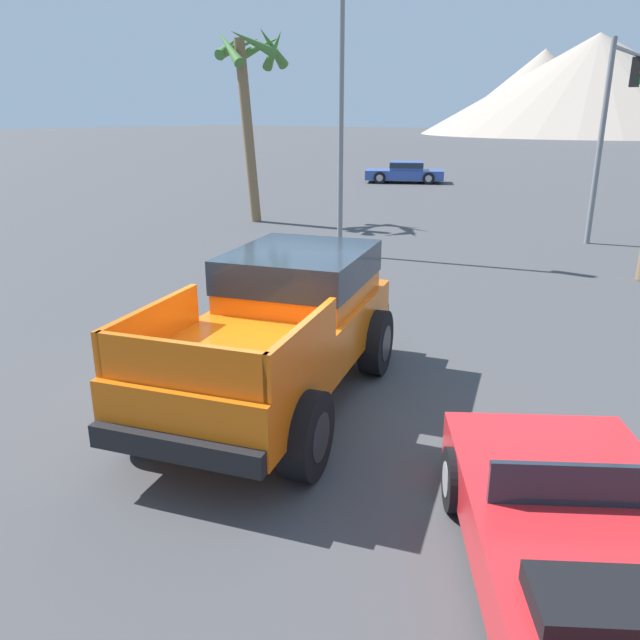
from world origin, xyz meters
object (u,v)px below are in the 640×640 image
object	(u,v)px
traffic_light_main	(618,103)
street_lamp_post	(341,86)
parked_car_blue	(405,172)
orange_pickup_truck	(284,320)
palm_tree_tall	(250,77)
red_convertible_car	(600,569)

from	to	relation	value
traffic_light_main	street_lamp_post	distance (m)	8.92
parked_car_blue	traffic_light_main	xyz separation A→B (m)	(13.00, -10.77, 3.43)
orange_pickup_truck	traffic_light_main	size ratio (longest dim) A/B	0.94
traffic_light_main	street_lamp_post	world-z (taller)	street_lamp_post
orange_pickup_truck	palm_tree_tall	size ratio (longest dim) A/B	0.84
palm_tree_tall	street_lamp_post	bearing A→B (deg)	-26.48
traffic_light_main	street_lamp_post	xyz separation A→B (m)	(-5.16, -7.27, 0.37)
traffic_light_main	palm_tree_tall	distance (m)	11.74
traffic_light_main	palm_tree_tall	world-z (taller)	palm_tree_tall
street_lamp_post	palm_tree_tall	xyz separation A→B (m)	(-5.68, 2.83, 0.50)
orange_pickup_truck	palm_tree_tall	xyz separation A→B (m)	(-10.22, 10.80, 3.80)
parked_car_blue	street_lamp_post	world-z (taller)	street_lamp_post
parked_car_blue	street_lamp_post	size ratio (longest dim) A/B	0.65
red_convertible_car	parked_car_blue	xyz separation A→B (m)	(-16.86, 27.69, 0.18)
traffic_light_main	palm_tree_tall	xyz separation A→B (m)	(-10.84, -4.44, 0.87)
orange_pickup_truck	street_lamp_post	bearing A→B (deg)	102.56
parked_car_blue	street_lamp_post	distance (m)	20.03
orange_pickup_truck	palm_tree_tall	world-z (taller)	palm_tree_tall
red_convertible_car	street_lamp_post	xyz separation A→B (m)	(-9.01, 9.65, 3.99)
red_convertible_car	palm_tree_tall	xyz separation A→B (m)	(-14.69, 12.48, 4.49)
parked_car_blue	traffic_light_main	size ratio (longest dim) A/B	0.82
orange_pickup_truck	parked_car_blue	distance (m)	28.81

